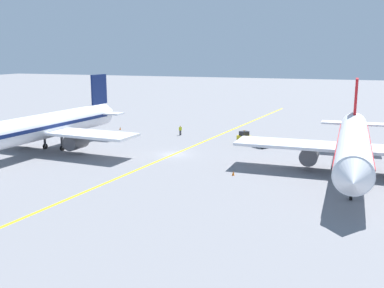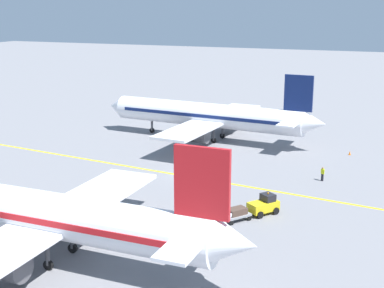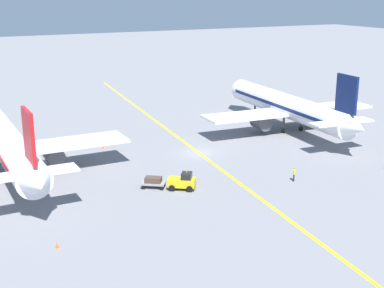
{
  "view_description": "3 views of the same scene",
  "coord_description": "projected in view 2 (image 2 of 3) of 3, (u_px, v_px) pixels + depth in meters",
  "views": [
    {
      "loc": [
        -23.76,
        57.49,
        14.14
      ],
      "look_at": [
        -3.42,
        1.7,
        2.08
      ],
      "focal_mm": 42.0,
      "sensor_mm": 36.0,
      "label": 1
    },
    {
      "loc": [
        -55.55,
        -23.72,
        19.57
      ],
      "look_at": [
        1.53,
        0.55,
        3.64
      ],
      "focal_mm": 50.0,
      "sensor_mm": 36.0,
      "label": 2
    },
    {
      "loc": [
        -32.03,
        -60.85,
        21.36
      ],
      "look_at": [
        -2.42,
        -2.65,
        2.3
      ],
      "focal_mm": 50.0,
      "sensor_mm": 36.0,
      "label": 3
    }
  ],
  "objects": [
    {
      "name": "ground_plane",
      "position": [
        191.0,
        177.0,
        63.37
      ],
      "size": [
        400.0,
        400.0,
        0.0
      ],
      "primitive_type": "plane",
      "color": "slate"
    },
    {
      "name": "apron_yellow_centreline",
      "position": [
        191.0,
        177.0,
        63.37
      ],
      "size": [
        12.55,
        119.42,
        0.01
      ],
      "primitive_type": "cube",
      "rotation": [
        0.0,
        0.0,
        -0.1
      ],
      "color": "yellow",
      "rests_on": "ground"
    },
    {
      "name": "airplane_at_gate",
      "position": [
        42.0,
        214.0,
        42.11
      ],
      "size": [
        28.04,
        35.43,
        10.6
      ],
      "color": "white",
      "rests_on": "ground"
    },
    {
      "name": "airplane_adjacent_stand",
      "position": [
        209.0,
        116.0,
        80.36
      ],
      "size": [
        28.28,
        35.54,
        10.6
      ],
      "color": "white",
      "rests_on": "ground"
    },
    {
      "name": "baggage_tug_white",
      "position": [
        264.0,
        205.0,
        51.94
      ],
      "size": [
        3.32,
        2.96,
        2.11
      ],
      "color": "gold",
      "rests_on": "ground"
    },
    {
      "name": "baggage_cart_trailing",
      "position": [
        237.0,
        213.0,
        50.29
      ],
      "size": [
        2.93,
        2.64,
        1.24
      ],
      "color": "gray",
      "rests_on": "ground"
    },
    {
      "name": "ground_crew_worker",
      "position": [
        323.0,
        173.0,
        61.81
      ],
      "size": [
        0.41,
        0.46,
        1.68
      ],
      "color": "#23232D",
      "rests_on": "ground"
    },
    {
      "name": "traffic_cone_near_nose",
      "position": [
        83.0,
        195.0,
        56.63
      ],
      "size": [
        0.32,
        0.32,
        0.55
      ],
      "primitive_type": "cone",
      "color": "orange",
      "rests_on": "ground"
    },
    {
      "name": "traffic_cone_mid_apron",
      "position": [
        235.0,
        127.0,
        88.94
      ],
      "size": [
        0.32,
        0.32,
        0.55
      ],
      "primitive_type": "cone",
      "color": "orange",
      "rests_on": "ground"
    },
    {
      "name": "traffic_cone_far_edge",
      "position": [
        350.0,
        153.0,
        72.77
      ],
      "size": [
        0.32,
        0.32,
        0.55
      ],
      "primitive_type": "cone",
      "color": "orange",
      "rests_on": "ground"
    }
  ]
}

